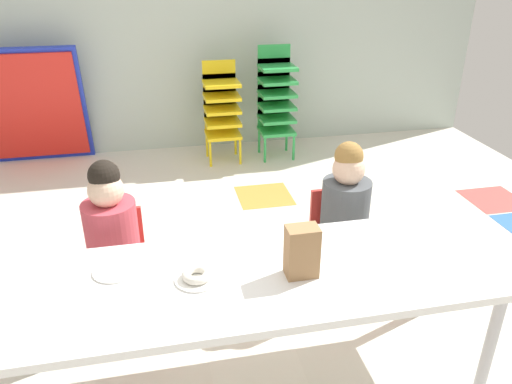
{
  "coord_description": "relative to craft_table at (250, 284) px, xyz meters",
  "views": [
    {
      "loc": [
        -0.36,
        -2.19,
        1.79
      ],
      "look_at": [
        0.04,
        -0.29,
        0.85
      ],
      "focal_mm": 34.71,
      "sensor_mm": 36.0,
      "label": 1
    }
  ],
  "objects": [
    {
      "name": "paper_bag_brown",
      "position": [
        0.21,
        -0.04,
        0.16
      ],
      "size": [
        0.13,
        0.09,
        0.22
      ],
      "primitive_type": "cube",
      "color": "#9E754C",
      "rests_on": "craft_table"
    },
    {
      "name": "ground_plane",
      "position": [
        0.05,
        0.54,
        -0.56
      ],
      "size": [
        5.91,
        5.37,
        0.02
      ],
      "color": "silver"
    },
    {
      "name": "kid_chair_yellow_stack",
      "position": [
        0.28,
        2.77,
        -0.04
      ],
      "size": [
        0.32,
        0.3,
        0.92
      ],
      "color": "yellow",
      "rests_on": "ground_plane"
    },
    {
      "name": "craft_table",
      "position": [
        0.0,
        0.0,
        0.0
      ],
      "size": [
        2.12,
        0.69,
        0.6
      ],
      "color": "white",
      "rests_on": "ground_plane"
    },
    {
      "name": "paper_plate_center_table",
      "position": [
        -0.54,
        0.14,
        0.05
      ],
      "size": [
        0.18,
        0.18,
        0.01
      ],
      "primitive_type": "cylinder",
      "color": "white",
      "rests_on": "craft_table"
    },
    {
      "name": "paper_plate_near_edge",
      "position": [
        -0.22,
        0.01,
        0.05
      ],
      "size": [
        0.18,
        0.18,
        0.01
      ],
      "primitive_type": "cylinder",
      "color": "white",
      "rests_on": "craft_table"
    },
    {
      "name": "donut_powdered_on_plate",
      "position": [
        -0.22,
        0.01,
        0.07
      ],
      "size": [
        0.12,
        0.12,
        0.04
      ],
      "primitive_type": "torus",
      "color": "white",
      "rests_on": "craft_table"
    },
    {
      "name": "seated_child_middle_seat",
      "position": [
        0.64,
        0.57,
        0.0
      ],
      "size": [
        0.34,
        0.34,
        0.92
      ],
      "color": "red",
      "rests_on": "ground_plane"
    },
    {
      "name": "folded_activity_table",
      "position": [
        -1.39,
        3.03,
        -0.02
      ],
      "size": [
        0.9,
        0.29,
        1.09
      ],
      "color": "#1E33BF",
      "rests_on": "ground_plane"
    },
    {
      "name": "back_wall",
      "position": [
        0.04,
        3.23,
        0.72
      ],
      "size": [
        5.91,
        0.1,
        2.56
      ],
      "primitive_type": "cube",
      "color": "#B2C1B7",
      "rests_on": "ground_plane"
    },
    {
      "name": "kid_chair_green_stack",
      "position": [
        0.8,
        2.77,
        0.02
      ],
      "size": [
        0.32,
        0.3,
        1.04
      ],
      "color": "green",
      "rests_on": "ground_plane"
    },
    {
      "name": "seated_child_near_camera",
      "position": [
        -0.58,
        0.57,
        0.0
      ],
      "size": [
        0.32,
        0.31,
        0.92
      ],
      "color": "red",
      "rests_on": "ground_plane"
    }
  ]
}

